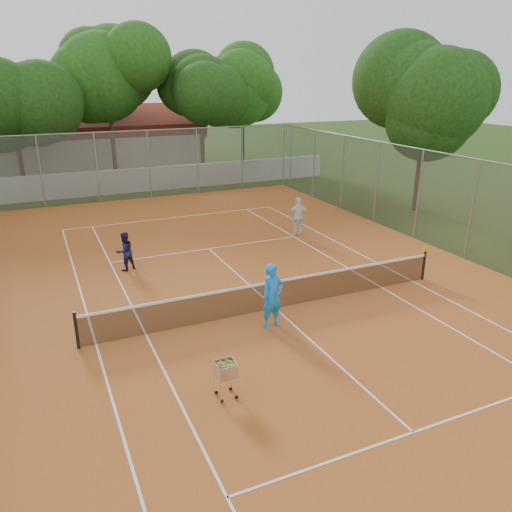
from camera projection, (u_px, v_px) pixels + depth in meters
name	position (u px, v px, depth m)	size (l,w,h in m)	color
ground	(275.00, 309.00, 15.77)	(120.00, 120.00, 0.00)	#1D360E
court_pad	(275.00, 309.00, 15.77)	(18.00, 34.00, 0.02)	#AF5922
court_lines	(275.00, 309.00, 15.77)	(10.98, 23.78, 0.01)	white
tennis_net	(276.00, 294.00, 15.60)	(11.88, 0.10, 0.98)	black
perimeter_fence	(276.00, 250.00, 15.10)	(18.00, 34.00, 4.00)	slate
boundary_wall	(144.00, 180.00, 31.82)	(26.00, 0.30, 1.50)	silver
clubhouse	(89.00, 141.00, 39.13)	(16.40, 9.00, 4.40)	beige
tropical_trees	(129.00, 108.00, 32.95)	(29.00, 19.00, 10.00)	#12350D
player_near	(273.00, 296.00, 14.32)	(0.71, 0.47, 1.95)	#1B88E9
player_far_left	(125.00, 251.00, 18.69)	(0.72, 0.56, 1.49)	#1E1A4E
player_far_right	(298.00, 217.00, 22.70)	(1.05, 0.44, 1.80)	white
ball_hopper	(226.00, 378.00, 11.26)	(0.47, 0.47, 0.98)	silver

